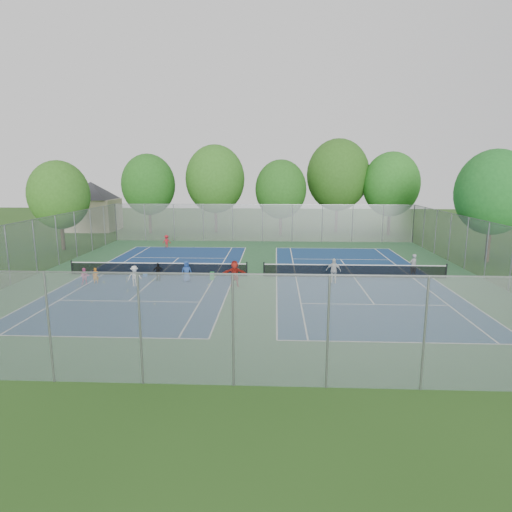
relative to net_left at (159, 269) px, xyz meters
The scene contains 41 objects.
ground 7.01m from the net_left, ahead, with size 120.00×120.00×0.00m, color #264D18.
court_pad 7.01m from the net_left, ahead, with size 32.00×32.00×0.01m, color #2D5F37.
court_left 0.44m from the net_left, ahead, with size 10.97×23.77×0.01m, color navy.
court_right 14.01m from the net_left, ahead, with size 10.97×23.77×0.01m, color navy.
net_left is the anchor object (origin of this frame).
net_right 14.00m from the net_left, ahead, with size 12.87×0.10×0.91m, color black.
fence_north 17.53m from the net_left, 66.37° to the left, with size 32.00×0.10×4.00m, color gray.
fence_south 17.53m from the net_left, 66.37° to the right, with size 32.00×0.10×4.00m, color gray.
fence_west 9.13m from the net_left, behind, with size 32.00×0.10×4.00m, color gray.
fence_east 23.05m from the net_left, ahead, with size 32.00×0.10×4.00m, color gray.
house 28.55m from the net_left, 122.01° to the left, with size 11.03×11.03×7.30m.
tree_nw 23.72m from the net_left, 107.65° to the left, with size 6.40×6.40×9.58m.
tree_nl 23.81m from the net_left, 87.51° to the left, with size 7.20×7.20×10.69m.
tree_nc 23.38m from the net_left, 66.80° to the left, with size 6.00×6.00×8.85m.
tree_nr 29.59m from the net_left, 56.31° to the left, with size 7.60×7.60×11.42m.
tree_ne 31.60m from the net_left, 45.00° to the left, with size 6.60×6.60×9.77m.
tree_side_w 16.34m from the net_left, 140.19° to the left, with size 5.60×5.60×8.47m.
tree_side_e 27.20m from the net_left, 12.99° to the left, with size 6.00×6.00×9.20m.
ball_crate 1.02m from the net_left, 156.76° to the right, with size 0.30×0.30×0.26m, color blue.
ball_hopper 4.21m from the net_left, 15.36° to the right, with size 0.28×0.28×0.55m, color green.
student_a 4.35m from the net_left, 145.01° to the right, with size 0.39×0.26×1.07m, color orange.
student_b 5.02m from the net_left, 145.75° to the right, with size 0.55×0.43×1.14m, color #DE5697.
student_c 3.16m from the net_left, 103.48° to the right, with size 0.89×0.51×1.37m, color silver.
student_d 1.55m from the net_left, 75.80° to the right, with size 0.73×0.30×1.24m, color black.
student_e 2.99m from the net_left, 35.82° to the right, with size 0.71×0.46×1.44m, color #2A4F9A.
student_f 6.38m from the net_left, 25.13° to the right, with size 1.57×0.50×1.70m, color #AB2218.
child_far_baseline 12.00m from the net_left, 101.46° to the left, with size 0.80×0.46×1.24m, color #AB1823.
instructor 18.23m from the net_left, ahead, with size 0.60×0.40×1.65m, color gray.
teen_court_b 12.43m from the net_left, ahead, with size 0.98×0.41×1.67m, color silver.
tennis_ball_0 3.89m from the net_left, 141.29° to the right, with size 0.07×0.07×0.07m, color #B7CC2F.
tennis_ball_1 2.30m from the net_left, 151.96° to the right, with size 0.07×0.07×0.07m, color gold.
tennis_ball_2 3.90m from the net_left, 145.19° to the right, with size 0.07×0.07×0.07m, color #D2F438.
tennis_ball_3 1.69m from the net_left, 88.52° to the right, with size 0.07×0.07×0.07m, color #ABC72E.
tennis_ball_4 5.55m from the net_left, 143.87° to the right, with size 0.07×0.07×0.07m, color #C2DD33.
tennis_ball_5 7.17m from the net_left, 76.54° to the right, with size 0.07×0.07×0.07m, color yellow.
tennis_ball_6 6.11m from the net_left, 44.23° to the right, with size 0.07×0.07×0.07m, color #BDD832.
tennis_ball_7 4.45m from the net_left, 100.18° to the right, with size 0.07×0.07×0.07m, color #C9DF33.
tennis_ball_8 7.06m from the net_left, 106.74° to the right, with size 0.07×0.07×0.07m, color #AEC22D.
tennis_ball_9 4.16m from the net_left, 158.32° to the right, with size 0.07×0.07×0.07m, color yellow.
tennis_ball_10 2.64m from the net_left, 129.88° to the right, with size 0.07×0.07×0.07m, color #C8D832.
tennis_ball_11 4.77m from the net_left, 32.23° to the right, with size 0.07×0.07×0.07m, color #C3EE37.
Camera 1 is at (1.41, -29.71, 7.28)m, focal length 30.00 mm.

